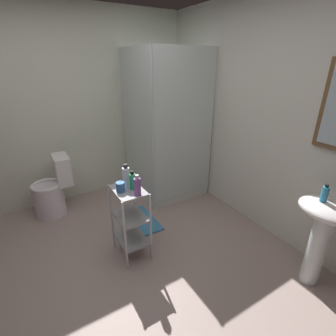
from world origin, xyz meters
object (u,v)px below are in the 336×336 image
object	(u,v)px
toilet	(53,191)
body_wash_bottle_green	(133,181)
hand_soap_bottle	(325,194)
conditioner_bottle_purple	(137,186)
bath_mat	(138,221)
storage_cart	(130,217)
lotion_bottle_white	(126,177)
pedestal_sink	(323,227)
shower_stall	(164,164)
rinse_cup	(120,187)

from	to	relation	value
toilet	body_wash_bottle_green	bearing A→B (deg)	26.11
toilet	hand_soap_bottle	distance (m)	2.96
conditioner_bottle_purple	bath_mat	world-z (taller)	conditioner_bottle_purple
bath_mat	body_wash_bottle_green	bearing A→B (deg)	-26.28
hand_soap_bottle	body_wash_bottle_green	bearing A→B (deg)	-133.23
storage_cart	lotion_bottle_white	size ratio (longest dim) A/B	3.26
pedestal_sink	conditioner_bottle_purple	distance (m)	1.58
hand_soap_bottle	body_wash_bottle_green	distance (m)	1.59
shower_stall	toilet	size ratio (longest dim) A/B	2.63
toilet	pedestal_sink	bearing A→B (deg)	37.02
pedestal_sink	rinse_cup	distance (m)	1.75
body_wash_bottle_green	bath_mat	xyz separation A→B (m)	(-0.47, 0.23, -0.81)
shower_stall	toilet	xyz separation A→B (m)	(-0.26, -1.49, -0.15)
shower_stall	pedestal_sink	xyz separation A→B (m)	(2.10, 0.29, 0.12)
shower_stall	lotion_bottle_white	bearing A→B (deg)	-46.27
rinse_cup	toilet	bearing A→B (deg)	-158.13
hand_soap_bottle	bath_mat	xyz separation A→B (m)	(-1.55, -0.93, -0.87)
shower_stall	lotion_bottle_white	world-z (taller)	shower_stall
body_wash_bottle_green	hand_soap_bottle	bearing A→B (deg)	46.77
shower_stall	hand_soap_bottle	xyz separation A→B (m)	(2.05, 0.27, 0.41)
pedestal_sink	rinse_cup	size ratio (longest dim) A/B	8.91
lotion_bottle_white	conditioner_bottle_purple	world-z (taller)	lotion_bottle_white
pedestal_sink	bath_mat	size ratio (longest dim) A/B	1.35
lotion_bottle_white	pedestal_sink	bearing A→B (deg)	44.77
pedestal_sink	body_wash_bottle_green	xyz separation A→B (m)	(-1.14, -1.18, 0.24)
pedestal_sink	conditioner_bottle_purple	size ratio (longest dim) A/B	4.18
storage_cart	rinse_cup	distance (m)	0.36
toilet	body_wash_bottle_green	distance (m)	1.45
conditioner_bottle_purple	toilet	bearing A→B (deg)	-156.24
storage_cart	body_wash_bottle_green	xyz separation A→B (m)	(0.01, 0.04, 0.38)
lotion_bottle_white	rinse_cup	xyz separation A→B (m)	(0.06, -0.09, -0.06)
pedestal_sink	lotion_bottle_white	world-z (taller)	lotion_bottle_white
shower_stall	body_wash_bottle_green	bearing A→B (deg)	-42.89
conditioner_bottle_purple	rinse_cup	world-z (taller)	conditioner_bottle_purple
shower_stall	conditioner_bottle_purple	size ratio (longest dim) A/B	10.32
rinse_cup	bath_mat	xyz separation A→B (m)	(-0.45, 0.34, -0.78)
lotion_bottle_white	conditioner_bottle_purple	distance (m)	0.20
toilet	hand_soap_bottle	bearing A→B (deg)	37.25
storage_cart	hand_soap_bottle	xyz separation A→B (m)	(1.10, 1.20, 0.44)
lotion_bottle_white	bath_mat	bearing A→B (deg)	146.22
shower_stall	pedestal_sink	bearing A→B (deg)	7.88
pedestal_sink	conditioner_bottle_purple	bearing A→B (deg)	-130.53
lotion_bottle_white	toilet	bearing A→B (deg)	-153.42
bath_mat	conditioner_bottle_purple	bearing A→B (deg)	-21.97
shower_stall	storage_cart	world-z (taller)	shower_stall
hand_soap_bottle	rinse_cup	xyz separation A→B (m)	(-1.11, -1.27, -0.09)
toilet	body_wash_bottle_green	size ratio (longest dim) A/B	4.16
conditioner_bottle_purple	shower_stall	bearing A→B (deg)	140.28
hand_soap_bottle	lotion_bottle_white	xyz separation A→B (m)	(-1.17, -1.19, -0.04)
conditioner_bottle_purple	body_wash_bottle_green	size ratio (longest dim) A/B	1.06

